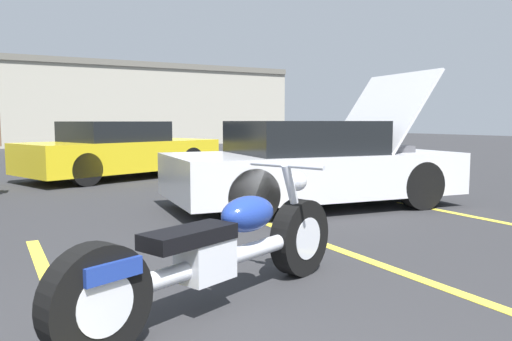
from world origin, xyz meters
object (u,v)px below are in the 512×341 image
object	(u,v)px
parked_car_mid_row	(120,151)
show_car_hood_open	(313,165)
parked_car_right_row	(309,144)
motorcycle	(219,253)

from	to	relation	value
parked_car_mid_row	show_car_hood_open	bearing A→B (deg)	-92.77
parked_car_mid_row	parked_car_right_row	bearing A→B (deg)	-8.49
motorcycle	parked_car_mid_row	size ratio (longest dim) A/B	0.51
motorcycle	show_car_hood_open	world-z (taller)	show_car_hood_open
parked_car_right_row	parked_car_mid_row	bearing A→B (deg)	-163.58
motorcycle	parked_car_mid_row	xyz separation A→B (m)	(1.32, 8.32, 0.22)
motorcycle	show_car_hood_open	xyz separation A→B (m)	(2.95, 3.09, 0.24)
show_car_hood_open	parked_car_right_row	xyz separation A→B (m)	(4.39, 6.47, -0.04)
show_car_hood_open	parked_car_mid_row	size ratio (longest dim) A/B	0.94
motorcycle	show_car_hood_open	size ratio (longest dim) A/B	0.55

